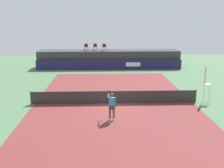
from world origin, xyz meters
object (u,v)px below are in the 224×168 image
at_px(spectator_chair_far_left, 86,47).
at_px(net_post_near, 31,98).
at_px(umpire_chair, 206,82).
at_px(tennis_player, 112,105).
at_px(spectator_chair_left, 95,47).
at_px(net_post_far, 196,96).
at_px(tennis_ball, 65,85).
at_px(spectator_chair_center, 104,47).

distance_m(spectator_chair_far_left, net_post_near, 15.66).
relative_size(umpire_chair, tennis_player, 1.56).
bearing_deg(spectator_chair_left, net_post_near, -106.23).
relative_size(spectator_chair_left, net_post_far, 0.89).
xyz_separation_m(net_post_far, tennis_ball, (-10.65, 5.60, -0.46)).
xyz_separation_m(spectator_chair_left, tennis_ball, (-2.70, -9.68, -2.66)).
xyz_separation_m(spectator_chair_left, tennis_player, (1.45, -18.67, -1.73)).
height_order(spectator_chair_center, tennis_player, spectator_chair_center).
xyz_separation_m(spectator_chair_left, net_post_near, (-4.45, -15.29, -2.19)).
bearing_deg(net_post_far, tennis_ball, 152.26).
xyz_separation_m(net_post_near, net_post_far, (12.40, 0.00, 0.00)).
relative_size(spectator_chair_far_left, net_post_far, 0.89).
bearing_deg(spectator_chair_center, tennis_player, -89.09).
relative_size(spectator_chair_left, net_post_near, 0.89).
height_order(spectator_chair_far_left, spectator_chair_left, same).
bearing_deg(tennis_ball, spectator_chair_center, 67.65).
bearing_deg(net_post_near, net_post_far, 0.00).
relative_size(spectator_chair_far_left, spectator_chair_center, 1.00).
distance_m(spectator_chair_far_left, tennis_player, 18.79).
bearing_deg(spectator_chair_left, tennis_ball, -105.58).
bearing_deg(umpire_chair, spectator_chair_left, 119.57).
bearing_deg(spectator_chair_center, net_post_far, -65.58).
height_order(umpire_chair, net_post_far, umpire_chair).
relative_size(spectator_chair_center, umpire_chair, 0.32).
distance_m(net_post_near, net_post_far, 12.40).
height_order(net_post_far, tennis_ball, net_post_far).
bearing_deg(tennis_player, umpire_chair, 25.22).
bearing_deg(tennis_ball, umpire_chair, -26.17).
bearing_deg(spectator_chair_far_left, net_post_near, -102.34).
relative_size(spectator_chair_left, tennis_player, 0.50).
bearing_deg(net_post_near, tennis_player, -29.86).
relative_size(spectator_chair_center, net_post_far, 0.89).
distance_m(net_post_far, tennis_ball, 12.04).
xyz_separation_m(umpire_chair, net_post_far, (-0.71, -0.02, -1.09)).
xyz_separation_m(spectator_chair_center, tennis_ball, (-3.85, -9.37, -2.66)).
bearing_deg(tennis_ball, net_post_near, -107.34).
bearing_deg(spectator_chair_far_left, net_post_far, -59.04).
bearing_deg(umpire_chair, net_post_far, -178.70).
distance_m(spectator_chair_center, umpire_chair, 16.77).
bearing_deg(net_post_near, umpire_chair, 0.07).
relative_size(spectator_chair_far_left, net_post_near, 0.89).
bearing_deg(tennis_ball, spectator_chair_far_left, 80.68).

